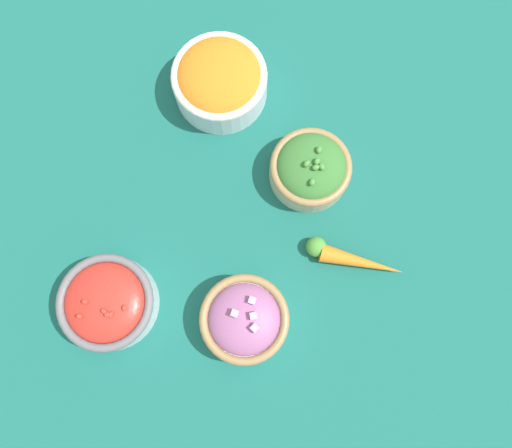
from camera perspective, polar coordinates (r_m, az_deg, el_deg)
ground_plane at (r=0.74m, az=-0.00°, el=-0.45°), size 3.00×3.00×0.00m
bowl_broccoli at (r=0.73m, az=6.23°, el=6.30°), size 0.12×0.12×0.07m
bowl_carrots at (r=0.77m, az=-4.17°, el=16.05°), size 0.14×0.14×0.07m
bowl_red_onion at (r=0.69m, az=-1.33°, el=-10.82°), size 0.12×0.12×0.07m
bowl_cherry_tomatoes at (r=0.72m, az=-16.64°, el=-8.61°), size 0.13×0.13×0.06m
loose_carrot at (r=0.73m, az=10.84°, el=-3.85°), size 0.04×0.14×0.03m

